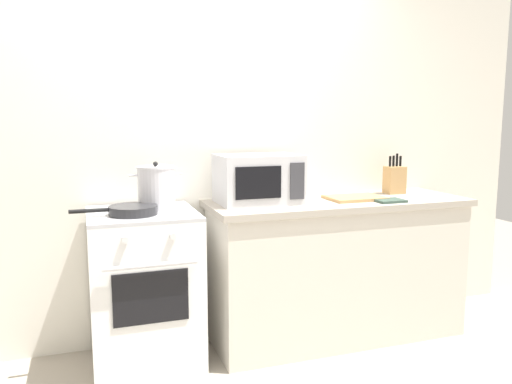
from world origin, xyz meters
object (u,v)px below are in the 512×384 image
Objects in this scene: microwave at (258,179)px; oven_mitt at (389,201)px; stock_pot at (156,188)px; frying_pan at (132,210)px; stove at (145,290)px; cutting_board at (355,198)px; knife_block at (395,179)px.

microwave is 0.84m from oven_mitt.
stock_pot is 1.67× the size of oven_mitt.
microwave reaches higher than frying_pan.
stove is 3.07× the size of stock_pot.
cutting_board is 1.29× the size of knife_block.
knife_block is at bearing 2.49° from stock_pot.
oven_mitt is at bearing -9.10° from stock_pot.
stove is 1.59m from oven_mitt.
frying_pan is 0.93× the size of microwave.
stock_pot is at bearing -179.07° from microwave.
cutting_board is at bearing 133.90° from oven_mitt.
microwave reaches higher than oven_mitt.
frying_pan is 0.81m from microwave.
oven_mitt is (0.15, -0.16, -0.00)m from cutting_board.
stock_pot is 1.28m from cutting_board.
stock_pot is (0.09, 0.07, 0.58)m from stove.
microwave reaches higher than cutting_board.
stove is at bearing 50.15° from frying_pan.
cutting_board is 2.00× the size of oven_mitt.
stove is 1.84× the size of microwave.
stock_pot reaches higher than cutting_board.
stove is 1.98× the size of frying_pan.
knife_block is at bearing 19.67° from cutting_board.
knife_block is (1.75, 0.14, 0.56)m from stove.
oven_mitt reaches higher than stove.
oven_mitt is (1.51, -0.16, 0.47)m from stove.
knife_block reaches higher than stock_pot.
cutting_board is at bearing -160.33° from knife_block.
stove is 1.44m from cutting_board.
microwave is 1.39× the size of cutting_board.
knife_block is at bearing 51.61° from oven_mitt.
microwave is at bearing 0.93° from stock_pot.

